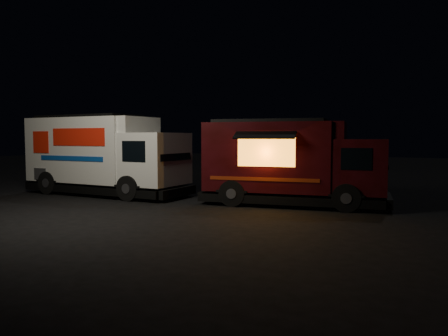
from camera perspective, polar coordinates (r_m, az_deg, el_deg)
ground at (r=13.99m, az=-4.30°, el=-5.01°), size 80.00×80.00×0.00m
white_truck at (r=17.36m, az=-15.07°, el=1.68°), size 6.75×2.33×3.05m
red_truck at (r=14.35m, az=9.15°, el=0.75°), size 6.26×3.21×2.78m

